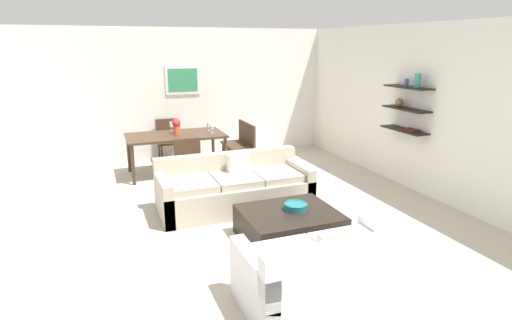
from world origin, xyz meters
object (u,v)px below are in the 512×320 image
Objects in this scene: sofa_beige at (234,189)px; dining_table at (176,138)px; dining_chair_right_far at (238,139)px; coffee_table at (289,226)px; wine_glass_head at (171,125)px; wine_glass_right_near at (212,128)px; decorative_bowl at (296,206)px; dining_chair_right_near at (245,144)px; dining_chair_head at (168,138)px; wine_glass_right_far at (208,125)px; loveseat_white at (327,274)px; centerpiece_vase at (177,126)px; dining_chair_foot at (186,159)px.

sofa_beige is 1.25× the size of dining_table.
dining_chair_right_far is at bearing 9.56° from dining_table.
coffee_table is 0.65× the size of dining_table.
dining_table is (-0.46, 2.07, 0.39)m from sofa_beige.
wine_glass_head is at bearing 90.00° from dining_table.
wine_glass_right_near reaches higher than dining_chair_right_far.
sofa_beige is 2.60m from wine_glass_head.
decorative_bowl is 3.56m from dining_chair_right_far.
wine_glass_head is (-0.46, 2.50, 0.57)m from sofa_beige.
dining_chair_right_far is at bearing 90.00° from dining_chair_right_near.
dining_chair_head is at bearing 100.16° from coffee_table.
dining_chair_right_near is at bearing -8.85° from wine_glass_right_near.
dining_chair_head is at bearing 130.78° from wine_glass_right_far.
centerpiece_vase is (-0.49, 4.65, 0.62)m from loveseat_white.
dining_chair_head is at bearing 123.33° from wine_glass_right_near.
wine_glass_right_far is at bearing 91.52° from coffee_table.
dining_chair_foot is at bearing -123.33° from wine_glass_right_far.
dining_chair_right_near is (0.78, 4.43, 0.21)m from loveseat_white.
loveseat_white is at bearing -100.36° from coffee_table.
wine_glass_head is at bearing 155.35° from wine_glass_right_far.
wine_glass_right_near is at bearing 93.34° from decorative_bowl.
dining_chair_head and dining_chair_right_near have the same top height.
dining_chair_head is 5.81× the size of wine_glass_right_near.
dining_chair_head and dining_chair_foot have the same top height.
wine_glass_right_far reaches higher than coffee_table.
coffee_table is 3.89m from wine_glass_head.
decorative_bowl is at bearing 10.98° from coffee_table.
decorative_bowl is 1.93× the size of wine_glass_right_near.
wine_glass_right_near reaches higher than decorative_bowl.
wine_glass_right_far is (0.21, 2.19, 0.57)m from sofa_beige.
dining_chair_right_near is 2.98× the size of centerpiece_vase.
dining_table is at bearing -169.77° from wine_glass_right_far.
decorative_bowl is at bearing -77.16° from wine_glass_head.
loveseat_white is (0.06, -2.57, 0.00)m from sofa_beige.
coffee_table is 1.31× the size of dining_chair_right_far.
dining_chair_head is (-0.85, 4.21, 0.08)m from decorative_bowl.
wine_glass_head is (-0.52, 5.07, 0.57)m from loveseat_white.
coffee_table is 1.31× the size of dining_chair_right_near.
dining_chair_right_far is 1.36m from wine_glass_head.
dining_chair_head is 1.00× the size of dining_chair_right_far.
dining_chair_right_near is at bearing -9.56° from dining_table.
decorative_bowl is 3.86m from wine_glass_head.
dining_chair_right_far is (0.78, 4.87, 0.21)m from loveseat_white.
dining_table is 2.03× the size of dining_chair_right_far.
wine_glass_head is (-0.00, 0.43, 0.18)m from dining_table.
dining_chair_foot reaches higher than decorative_bowl.
loveseat_white is 1.34m from coffee_table.
dining_chair_right_far is 0.73m from wine_glass_right_far.
dining_chair_right_near is (1.30, -0.22, -0.18)m from dining_table.
wine_glass_right_near reaches higher than dining_chair_right_near.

